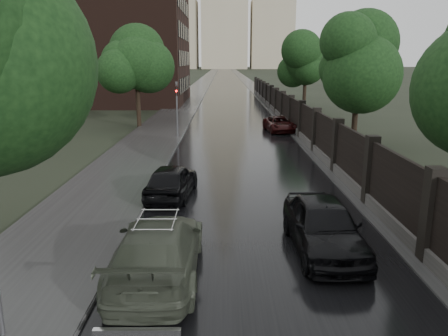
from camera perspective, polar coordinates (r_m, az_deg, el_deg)
road at (r=196.19m, az=0.16°, el=12.27°), size 8.00×420.00×0.02m
sidewalk_left at (r=196.24m, az=-1.64°, el=12.28°), size 4.00×420.00×0.16m
verge_right at (r=196.29m, az=1.80°, el=12.27°), size 3.00×420.00×0.08m
fence_right at (r=38.79m, az=8.27°, el=7.17°), size 0.45×75.72×2.70m
tree_left_far at (r=36.77m, az=-11.37°, el=13.30°), size 4.25×4.25×7.39m
tree_right_b at (r=29.38m, az=17.15°, el=12.32°), size 4.08×4.08×7.01m
tree_right_c at (r=46.89m, az=10.62°, el=13.04°), size 4.08×4.08×7.01m
traffic_light at (r=31.42m, az=-6.17°, el=8.24°), size 0.16×0.32×4.00m
brick_building at (r=60.71m, az=-17.20°, el=17.58°), size 24.00×18.00×20.00m
stalinist_tower at (r=307.88m, az=0.05°, el=19.99°), size 92.00×30.00×159.00m
volga_sedan at (r=11.40m, az=-8.64°, el=-10.45°), size 2.18×5.29×1.53m
hatchback_left at (r=17.82m, az=-6.85°, el=-1.64°), size 2.05×4.24×1.39m
car_right_near at (r=13.06m, az=12.87°, el=-7.32°), size 2.01×4.67×1.57m
car_right_far at (r=34.62m, az=7.25°, el=5.71°), size 2.45×4.45×1.18m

